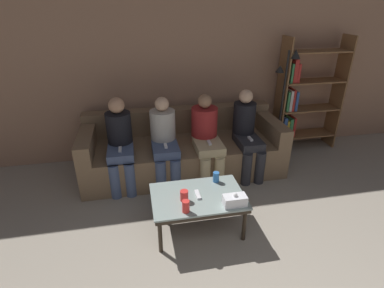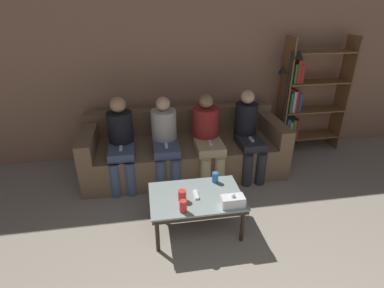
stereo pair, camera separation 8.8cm
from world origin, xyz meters
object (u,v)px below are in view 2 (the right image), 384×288
Objects in this scene: cup_far_center at (182,196)px; bookshelf at (305,99)px; seated_person_left_end at (121,140)px; couch at (184,150)px; coffee_table at (196,199)px; game_remote at (196,195)px; seated_person_mid_left at (165,138)px; tissue_box at (233,201)px; cup_near_left at (215,177)px; standing_lamp at (287,94)px; seated_person_mid_right at (207,135)px; seated_person_right_end at (248,132)px; cup_near_right at (183,206)px.

cup_far_center is 2.68m from bookshelf.
seated_person_left_end is (-2.71, -0.55, -0.22)m from bookshelf.
coffee_table is (-0.06, -1.24, 0.07)m from couch.
couch is 17.62× the size of game_remote.
coffee_table is 1.07m from seated_person_mid_left.
couch is at bearing 87.27° from game_remote.
coffee_table is 0.39m from tissue_box.
seated_person_mid_left is (-0.46, 0.81, 0.12)m from cup_near_left.
seated_person_mid_left is (-0.53, 1.24, 0.13)m from tissue_box.
tissue_box is 2.46m from bookshelf.
standing_lamp reaches higher than cup_near_left.
couch reaches higher than game_remote.
cup_near_left is at bearing -60.65° from seated_person_mid_left.
coffee_table is 8.51× the size of cup_far_center.
seated_person_left_end is at bearing 179.59° from seated_person_mid_right.
game_remote is 1.29m from seated_person_left_end.
cup_near_left is 2.22m from bookshelf.
game_remote is 0.13× the size of seated_person_right_end.
standing_lamp is at bearing 42.36° from game_remote.
cup_near_right is at bearing -98.53° from couch.
standing_lamp reaches higher than cup_near_right.
coffee_table is at bearing 54.61° from cup_near_right.
cup_near_right reaches higher than cup_far_center.
bookshelf is at bearing 38.99° from game_remote.
couch is at bearing -172.55° from standing_lamp.
seated_person_left_end is at bearing 140.77° from cup_near_left.
cup_far_center is at bearing -159.92° from coffee_table.
cup_near_left is at bearing -79.78° from couch.
standing_lamp is (-0.37, -0.14, 0.14)m from bookshelf.
bookshelf is (1.95, 1.58, 0.45)m from coffee_table.
cup_near_left is at bearing -96.14° from seated_person_mid_right.
seated_person_left_end is at bearing 126.38° from coffee_table.
seated_person_right_end is (0.82, -0.22, 0.30)m from couch.
cup_near_left is 0.10× the size of seated_person_left_end.
cup_near_right is 0.17m from cup_far_center.
couch is 24.36× the size of cup_far_center.
seated_person_left_end is at bearing 115.45° from cup_near_right.
coffee_table is 0.18m from cup_far_center.
bookshelf is 2.78m from seated_person_left_end.
couch is 1.32m from cup_far_center.
seated_person_left_end is (-0.76, 1.03, 0.18)m from game_remote.
cup_near_right is at bearing -178.58° from tissue_box.
couch reaches higher than cup_near_left.
cup_far_center is 0.10× the size of seated_person_left_end.
cup_far_center is (0.01, 0.17, -0.01)m from cup_near_right.
seated_person_mid_right is at bearing -0.33° from seated_person_mid_left.
cup_near_right is (-0.16, -0.23, 0.10)m from coffee_table.
cup_near_left is 1.30m from seated_person_left_end.
seated_person_mid_right reaches higher than game_remote.
seated_person_mid_right is 0.97× the size of seated_person_right_end.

